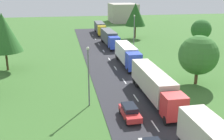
% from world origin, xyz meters
% --- Properties ---
extents(road, '(10.00, 140.00, 0.06)m').
position_xyz_m(road, '(0.00, 24.50, 0.03)').
color(road, '#2B2B30').
rests_on(road, ground).
extents(truck_second, '(2.55, 14.50, 3.64)m').
position_xyz_m(truck_second, '(2.27, 29.99, 2.15)').
color(truck_second, red).
rests_on(truck_second, road).
extents(truck_third, '(2.56, 11.86, 3.67)m').
position_xyz_m(truck_third, '(2.64, 46.39, 2.16)').
color(truck_third, blue).
rests_on(truck_third, road).
extents(truck_fourth, '(2.71, 13.46, 3.67)m').
position_xyz_m(truck_fourth, '(2.44, 64.33, 2.15)').
color(truck_fourth, blue).
rests_on(truck_fourth, road).
extents(truck_fifth, '(2.79, 12.61, 3.50)m').
position_xyz_m(truck_fifth, '(2.60, 82.98, 2.08)').
color(truck_fifth, yellow).
rests_on(truck_fifth, road).
extents(car_third, '(1.82, 4.08, 1.49)m').
position_xyz_m(car_third, '(-2.22, 25.29, 0.84)').
color(car_third, red).
rests_on(car_third, road).
extents(lamppost_second, '(0.36, 0.36, 7.52)m').
position_xyz_m(lamppost_second, '(-6.35, 29.58, 4.23)').
color(lamppost_second, slate).
rests_on(lamppost_second, ground).
extents(lamppost_third, '(0.36, 0.36, 8.71)m').
position_xyz_m(lamppost_third, '(5.94, 53.87, 4.84)').
color(lamppost_third, slate).
rests_on(lamppost_third, ground).
extents(tree_oak, '(4.73, 4.73, 7.11)m').
position_xyz_m(tree_oak, '(23.05, 56.48, 4.73)').
color(tree_oak, '#513823').
rests_on(tree_oak, ground).
extents(tree_birch, '(5.90, 5.90, 10.12)m').
position_xyz_m(tree_birch, '(11.66, 73.53, 6.85)').
color(tree_birch, '#513823').
rests_on(tree_birch, ground).
extents(tree_maple, '(6.10, 6.10, 10.14)m').
position_xyz_m(tree_maple, '(-19.22, 47.14, 6.77)').
color(tree_maple, '#513823').
rests_on(tree_maple, ground).
extents(tree_ash, '(5.93, 5.93, 7.50)m').
position_xyz_m(tree_ash, '(10.58, 34.42, 4.53)').
color(tree_ash, '#513823').
rests_on(tree_ash, ground).
extents(distant_building, '(10.99, 13.76, 7.75)m').
position_xyz_m(distant_building, '(16.92, 112.52, 3.88)').
color(distant_building, '#B2A899').
rests_on(distant_building, ground).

